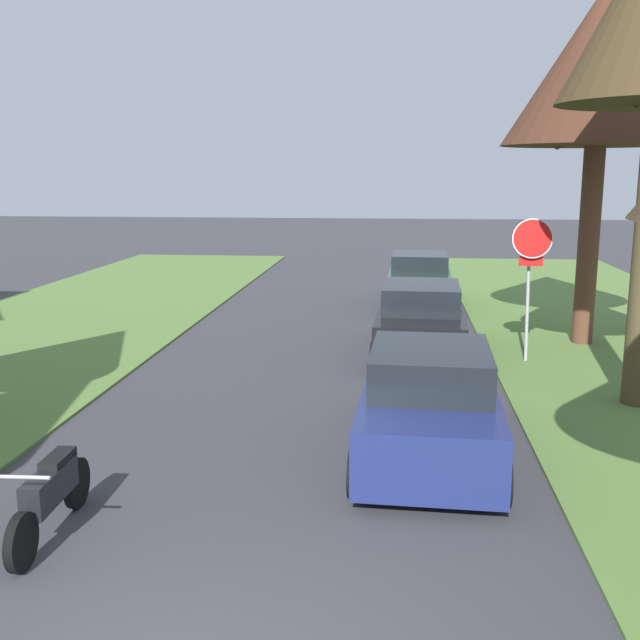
{
  "coord_description": "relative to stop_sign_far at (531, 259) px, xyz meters",
  "views": [
    {
      "loc": [
        1.6,
        -4.39,
        3.93
      ],
      "look_at": [
        0.38,
        7.4,
        1.56
      ],
      "focal_mm": 41.77,
      "sensor_mm": 36.0,
      "label": 1
    }
  ],
  "objects": [
    {
      "name": "stop_sign_far",
      "position": [
        0.0,
        0.0,
        0.0
      ],
      "size": [
        0.81,
        0.39,
        2.96
      ],
      "color": "#9EA0A5",
      "rests_on": "grass_verge_right"
    },
    {
      "name": "street_tree_right_mid_b",
      "position": [
        1.58,
        1.88,
        3.91
      ],
      "size": [
        4.13,
        4.13,
        7.78
      ],
      "color": "brown",
      "rests_on": "grass_verge_right"
    },
    {
      "name": "parked_sedan_navy",
      "position": [
        -2.23,
        -5.32,
        -1.46
      ],
      "size": [
        2.09,
        4.47,
        1.57
      ],
      "color": "navy",
      "rests_on": "ground"
    },
    {
      "name": "parked_sedan_black",
      "position": [
        -2.18,
        0.56,
        -1.46
      ],
      "size": [
        2.09,
        4.47,
        1.57
      ],
      "color": "black",
      "rests_on": "ground"
    },
    {
      "name": "parked_sedan_green",
      "position": [
        -2.03,
        6.71,
        -1.46
      ],
      "size": [
        2.09,
        4.47,
        1.57
      ],
      "color": "#28663D",
      "rests_on": "ground"
    },
    {
      "name": "parked_motorcycle",
      "position": [
        -6.43,
        -8.22,
        -1.7
      ],
      "size": [
        0.6,
        2.05,
        0.97
      ],
      "color": "black",
      "rests_on": "ground"
    }
  ]
}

